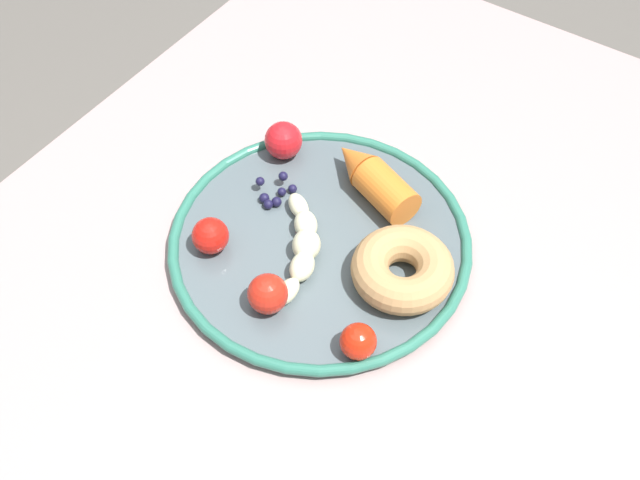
{
  "coord_description": "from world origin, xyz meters",
  "views": [
    {
      "loc": [
        -0.37,
        -0.25,
        1.4
      ],
      "look_at": [
        0.05,
        0.03,
        0.75
      ],
      "focal_mm": 42.89,
      "sensor_mm": 36.0,
      "label": 1
    }
  ],
  "objects_px": {
    "plate": "(320,242)",
    "blueberry_pile": "(275,193)",
    "tomato_near": "(358,341)",
    "tomato_far": "(268,294)",
    "dining_table": "(320,337)",
    "banana": "(301,246)",
    "tomato_extra": "(283,140)",
    "carrot_orange": "(372,178)",
    "tomato_mid": "(210,236)",
    "donut": "(403,269)"
  },
  "relations": [
    {
      "from": "tomato_mid",
      "to": "dining_table",
      "type": "bearing_deg",
      "value": -78.07
    },
    {
      "from": "carrot_orange",
      "to": "tomato_near",
      "type": "xyz_separation_m",
      "value": [
        -0.18,
        -0.1,
        -0.0
      ]
    },
    {
      "from": "blueberry_pile",
      "to": "tomato_near",
      "type": "relative_size",
      "value": 1.33
    },
    {
      "from": "banana",
      "to": "tomato_extra",
      "type": "bearing_deg",
      "value": 43.0
    },
    {
      "from": "tomato_mid",
      "to": "tomato_near",
      "type": "bearing_deg",
      "value": -95.67
    },
    {
      "from": "tomato_near",
      "to": "banana",
      "type": "bearing_deg",
      "value": 59.43
    },
    {
      "from": "plate",
      "to": "carrot_orange",
      "type": "xyz_separation_m",
      "value": [
        0.09,
        -0.01,
        0.02
      ]
    },
    {
      "from": "banana",
      "to": "tomato_near",
      "type": "height_order",
      "value": "tomato_near"
    },
    {
      "from": "tomato_mid",
      "to": "blueberry_pile",
      "type": "bearing_deg",
      "value": -8.15
    },
    {
      "from": "plate",
      "to": "tomato_far",
      "type": "bearing_deg",
      "value": -177.66
    },
    {
      "from": "dining_table",
      "to": "carrot_orange",
      "type": "distance_m",
      "value": 0.19
    },
    {
      "from": "tomato_far",
      "to": "tomato_extra",
      "type": "bearing_deg",
      "value": 31.63
    },
    {
      "from": "banana",
      "to": "tomato_mid",
      "type": "relative_size",
      "value": 3.41
    },
    {
      "from": "tomato_near",
      "to": "tomato_extra",
      "type": "xyz_separation_m",
      "value": [
        0.17,
        0.21,
        0.0
      ]
    },
    {
      "from": "banana",
      "to": "tomato_far",
      "type": "xyz_separation_m",
      "value": [
        -0.07,
        -0.01,
        0.01
      ]
    },
    {
      "from": "carrot_orange",
      "to": "tomato_mid",
      "type": "relative_size",
      "value": 3.11
    },
    {
      "from": "blueberry_pile",
      "to": "tomato_near",
      "type": "distance_m",
      "value": 0.21
    },
    {
      "from": "donut",
      "to": "plate",
      "type": "bearing_deg",
      "value": 92.02
    },
    {
      "from": "tomato_mid",
      "to": "donut",
      "type": "bearing_deg",
      "value": -68.04
    },
    {
      "from": "blueberry_pile",
      "to": "tomato_mid",
      "type": "xyz_separation_m",
      "value": [
        -0.09,
        0.01,
        0.01
      ]
    },
    {
      "from": "carrot_orange",
      "to": "tomato_extra",
      "type": "bearing_deg",
      "value": 94.1
    },
    {
      "from": "tomato_mid",
      "to": "tomato_far",
      "type": "relative_size",
      "value": 0.96
    },
    {
      "from": "plate",
      "to": "tomato_extra",
      "type": "height_order",
      "value": "tomato_extra"
    },
    {
      "from": "tomato_near",
      "to": "tomato_far",
      "type": "relative_size",
      "value": 0.88
    },
    {
      "from": "dining_table",
      "to": "tomato_extra",
      "type": "height_order",
      "value": "tomato_extra"
    },
    {
      "from": "tomato_mid",
      "to": "tomato_extra",
      "type": "xyz_separation_m",
      "value": [
        0.15,
        0.02,
        0.0
      ]
    },
    {
      "from": "carrot_orange",
      "to": "tomato_near",
      "type": "relative_size",
      "value": 3.41
    },
    {
      "from": "plate",
      "to": "donut",
      "type": "height_order",
      "value": "donut"
    },
    {
      "from": "tomato_mid",
      "to": "tomato_far",
      "type": "xyz_separation_m",
      "value": [
        -0.03,
        -0.09,
        0.0
      ]
    },
    {
      "from": "plate",
      "to": "donut",
      "type": "xyz_separation_m",
      "value": [
        0.0,
        -0.1,
        0.02
      ]
    },
    {
      "from": "donut",
      "to": "tomato_extra",
      "type": "bearing_deg",
      "value": 68.95
    },
    {
      "from": "plate",
      "to": "blueberry_pile",
      "type": "bearing_deg",
      "value": 74.05
    },
    {
      "from": "carrot_orange",
      "to": "tomato_mid",
      "type": "distance_m",
      "value": 0.19
    },
    {
      "from": "banana",
      "to": "tomato_mid",
      "type": "distance_m",
      "value": 0.1
    },
    {
      "from": "tomato_extra",
      "to": "donut",
      "type": "bearing_deg",
      "value": -111.05
    },
    {
      "from": "dining_table",
      "to": "tomato_mid",
      "type": "height_order",
      "value": "tomato_mid"
    },
    {
      "from": "plate",
      "to": "tomato_near",
      "type": "distance_m",
      "value": 0.14
    },
    {
      "from": "plate",
      "to": "tomato_near",
      "type": "xyz_separation_m",
      "value": [
        -0.09,
        -0.11,
        0.02
      ]
    },
    {
      "from": "banana",
      "to": "tomato_far",
      "type": "height_order",
      "value": "tomato_far"
    },
    {
      "from": "dining_table",
      "to": "banana",
      "type": "xyz_separation_m",
      "value": [
        0.02,
        0.04,
        0.12
      ]
    },
    {
      "from": "carrot_orange",
      "to": "donut",
      "type": "distance_m",
      "value": 0.13
    },
    {
      "from": "banana",
      "to": "blueberry_pile",
      "type": "xyz_separation_m",
      "value": [
        0.05,
        0.07,
        -0.0
      ]
    },
    {
      "from": "dining_table",
      "to": "tomato_extra",
      "type": "distance_m",
      "value": 0.23
    },
    {
      "from": "banana",
      "to": "tomato_near",
      "type": "bearing_deg",
      "value": -120.57
    },
    {
      "from": "plate",
      "to": "blueberry_pile",
      "type": "distance_m",
      "value": 0.08
    },
    {
      "from": "donut",
      "to": "tomato_mid",
      "type": "height_order",
      "value": "same"
    },
    {
      "from": "donut",
      "to": "carrot_orange",
      "type": "bearing_deg",
      "value": 46.01
    },
    {
      "from": "banana",
      "to": "tomato_extra",
      "type": "xyz_separation_m",
      "value": [
        0.11,
        0.1,
        0.01
      ]
    },
    {
      "from": "tomato_near",
      "to": "plate",
      "type": "bearing_deg",
      "value": 49.1
    },
    {
      "from": "tomato_near",
      "to": "tomato_mid",
      "type": "relative_size",
      "value": 0.91
    }
  ]
}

